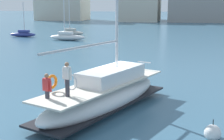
{
  "coord_description": "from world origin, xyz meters",
  "views": [
    {
      "loc": [
        3.97,
        -17.99,
        5.62
      ],
      "look_at": [
        0.19,
        0.21,
        1.8
      ],
      "focal_mm": 52.58,
      "sensor_mm": 36.0,
      "label": 1
    }
  ],
  "objects_px": {
    "moored_catamaran": "(67,36)",
    "moored_sloop_far": "(23,34)",
    "mooring_buoy": "(212,133)",
    "moored_cutter_left": "(71,32)",
    "main_sailboat": "(105,94)"
  },
  "relations": [
    {
      "from": "moored_sloop_far",
      "to": "moored_cutter_left",
      "type": "xyz_separation_m",
      "value": [
        7.03,
        4.48,
        0.07
      ]
    },
    {
      "from": "moored_cutter_left",
      "to": "mooring_buoy",
      "type": "xyz_separation_m",
      "value": [
        20.39,
        -41.8,
        -0.35
      ]
    },
    {
      "from": "moored_cutter_left",
      "to": "mooring_buoy",
      "type": "height_order",
      "value": "moored_cutter_left"
    },
    {
      "from": "main_sailboat",
      "to": "moored_cutter_left",
      "type": "bearing_deg",
      "value": 111.11
    },
    {
      "from": "main_sailboat",
      "to": "moored_sloop_far",
      "type": "xyz_separation_m",
      "value": [
        -22.15,
        34.69,
        -0.42
      ]
    },
    {
      "from": "moored_cutter_left",
      "to": "moored_sloop_far",
      "type": "bearing_deg",
      "value": -147.47
    },
    {
      "from": "moored_catamaran",
      "to": "mooring_buoy",
      "type": "distance_m",
      "value": 38.57
    },
    {
      "from": "moored_sloop_far",
      "to": "moored_catamaran",
      "type": "relative_size",
      "value": 0.67
    },
    {
      "from": "moored_cutter_left",
      "to": "mooring_buoy",
      "type": "bearing_deg",
      "value": -64.0
    },
    {
      "from": "moored_catamaran",
      "to": "main_sailboat",
      "type": "bearing_deg",
      "value": -67.25
    },
    {
      "from": "main_sailboat",
      "to": "mooring_buoy",
      "type": "xyz_separation_m",
      "value": [
        5.27,
        -2.63,
        -0.69
      ]
    },
    {
      "from": "moored_sloop_far",
      "to": "mooring_buoy",
      "type": "bearing_deg",
      "value": -53.69
    },
    {
      "from": "moored_cutter_left",
      "to": "moored_catamaran",
      "type": "bearing_deg",
      "value": -75.76
    },
    {
      "from": "moored_sloop_far",
      "to": "moored_cutter_left",
      "type": "relative_size",
      "value": 0.68
    },
    {
      "from": "moored_catamaran",
      "to": "moored_sloop_far",
      "type": "bearing_deg",
      "value": 159.32
    }
  ]
}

